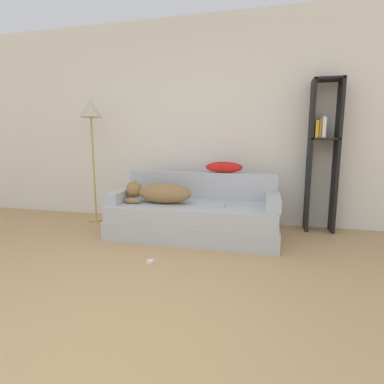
{
  "coord_description": "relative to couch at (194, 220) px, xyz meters",
  "views": [
    {
      "loc": [
        0.82,
        -1.04,
        1.07
      ],
      "look_at": [
        0.03,
        2.14,
        0.53
      ],
      "focal_mm": 28.0,
      "sensor_mm": 36.0,
      "label": 1
    }
  ],
  "objects": [
    {
      "name": "throw_pillow",
      "position": [
        0.29,
        0.37,
        0.59
      ],
      "size": [
        0.46,
        0.14,
        0.14
      ],
      "color": "red",
      "rests_on": "couch_backrest"
    },
    {
      "name": "couch_arm_left",
      "position": [
        -0.87,
        -0.01,
        0.26
      ],
      "size": [
        0.15,
        0.69,
        0.13
      ],
      "color": "#B2B7BC",
      "rests_on": "couch"
    },
    {
      "name": "dog",
      "position": [
        -0.41,
        -0.05,
        0.31
      ],
      "size": [
        0.79,
        0.3,
        0.26
      ],
      "color": "olive",
      "rests_on": "couch"
    },
    {
      "name": "power_adapter",
      "position": [
        -0.19,
        -0.88,
        -0.17
      ],
      "size": [
        0.06,
        0.06,
        0.03
      ],
      "color": "silver",
      "rests_on": "ground_plane"
    },
    {
      "name": "couch_arm_right",
      "position": [
        0.87,
        -0.01,
        0.26
      ],
      "size": [
        0.15,
        0.69,
        0.13
      ],
      "color": "#B2B7BC",
      "rests_on": "couch"
    },
    {
      "name": "wall_back",
      "position": [
        -0.03,
        0.77,
        1.16
      ],
      "size": [
        8.08,
        0.06,
        2.7
      ],
      "color": "silver",
      "rests_on": "ground_plane"
    },
    {
      "name": "couch_backrest",
      "position": [
        -0.0,
        0.37,
        0.36
      ],
      "size": [
        1.86,
        0.15,
        0.33
      ],
      "color": "#B2B7BC",
      "rests_on": "couch"
    },
    {
      "name": "bookshelf",
      "position": [
        1.44,
        0.59,
        0.8
      ],
      "size": [
        0.34,
        0.26,
        1.81
      ],
      "color": "black",
      "rests_on": "ground_plane"
    },
    {
      "name": "floor_lamp",
      "position": [
        -1.49,
        0.36,
        1.23
      ],
      "size": [
        0.28,
        0.28,
        1.65
      ],
      "color": "tan",
      "rests_on": "ground_plane"
    },
    {
      "name": "laptop",
      "position": [
        0.21,
        -0.07,
        0.2
      ],
      "size": [
        0.32,
        0.23,
        0.02
      ],
      "rotation": [
        0.0,
        0.0,
        0.05
      ],
      "color": "#B7B7BC",
      "rests_on": "couch"
    },
    {
      "name": "couch",
      "position": [
        0.0,
        0.0,
        0.0
      ],
      "size": [
        1.9,
        0.88,
        0.38
      ],
      "color": "#B2B7BC",
      "rests_on": "ground_plane"
    },
    {
      "name": "ground_plane",
      "position": [
        -0.03,
        -2.24,
        -0.19
      ],
      "size": [
        20.0,
        20.0,
        0.0
      ],
      "primitive_type": "plane",
      "color": "tan"
    }
  ]
}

